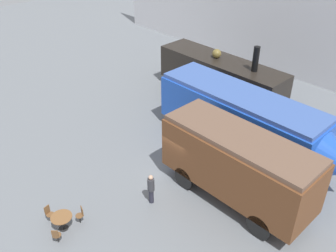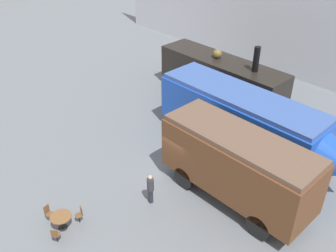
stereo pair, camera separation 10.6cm
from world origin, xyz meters
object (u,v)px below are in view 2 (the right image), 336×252
at_px(cafe_chair_0, 55,235).
at_px(visitor_person, 150,188).
at_px(passenger_coach_wooden, 238,162).
at_px(streamlined_locomotive, 251,121).
at_px(cafe_table_near, 61,218).
at_px(steam_locomotive, 221,75).

relative_size(cafe_chair_0, visitor_person, 0.52).
xyz_separation_m(passenger_coach_wooden, visitor_person, (-2.59, -3.17, -1.30)).
distance_m(streamlined_locomotive, cafe_table_near, 11.16).
xyz_separation_m(streamlined_locomotive, visitor_person, (-0.70, -6.84, -1.17)).
xyz_separation_m(streamlined_locomotive, cafe_chair_0, (-1.60, -11.46, -1.56)).
relative_size(steam_locomotive, streamlined_locomotive, 0.82).
xyz_separation_m(cafe_chair_0, visitor_person, (0.91, 4.61, 0.39)).
distance_m(passenger_coach_wooden, visitor_person, 4.30).
height_order(cafe_table_near, cafe_chair_0, cafe_chair_0).
height_order(cafe_chair_0, visitor_person, visitor_person).
bearing_deg(steam_locomotive, cafe_table_near, -77.88).
xyz_separation_m(streamlined_locomotive, cafe_table_near, (-2.19, -10.84, -1.47)).
xyz_separation_m(passenger_coach_wooden, cafe_table_near, (-4.08, -7.17, -1.61)).
distance_m(passenger_coach_wooden, cafe_chair_0, 8.70).
bearing_deg(visitor_person, cafe_chair_0, -101.10).
bearing_deg(cafe_table_near, visitor_person, 69.57).
bearing_deg(streamlined_locomotive, visitor_person, -95.83).
relative_size(streamlined_locomotive, passenger_coach_wooden, 1.59).
xyz_separation_m(passenger_coach_wooden, cafe_chair_0, (-3.50, -7.79, -1.69)).
bearing_deg(cafe_chair_0, cafe_table_near, -0.00).
bearing_deg(streamlined_locomotive, steam_locomotive, 143.52).
distance_m(cafe_table_near, visitor_person, 4.27).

